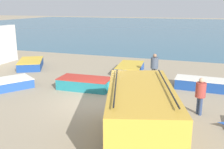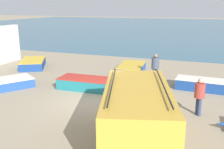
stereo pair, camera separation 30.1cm
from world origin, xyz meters
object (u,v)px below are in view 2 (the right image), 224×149
object	(u,v)px
fishing_rowboat_1	(131,69)
fishing_rowboat_5	(215,86)
fishing_rowboat_4	(87,83)
parked_van	(137,113)
fishing_rowboat_2	(33,63)
fisherman_1	(200,93)
fisherman_2	(155,65)

from	to	relation	value
fishing_rowboat_1	fishing_rowboat_5	bearing A→B (deg)	62.23
fishing_rowboat_1	fishing_rowboat_4	xyz separation A→B (m)	(-1.39, -4.44, 0.02)
fishing_rowboat_5	parked_van	bearing A→B (deg)	-108.06
parked_van	fishing_rowboat_4	distance (m)	6.73
fishing_rowboat_4	parked_van	bearing A→B (deg)	-51.22
fishing_rowboat_1	fishing_rowboat_2	world-z (taller)	fishing_rowboat_2
parked_van	fishing_rowboat_2	world-z (taller)	parked_van
fishing_rowboat_1	fishing_rowboat_4	distance (m)	4.65
fishing_rowboat_5	fisherman_1	distance (m)	4.02
fishing_rowboat_2	fisherman_1	size ratio (longest dim) A/B	2.29
fishing_rowboat_1	fishing_rowboat_2	size ratio (longest dim) A/B	1.00
fishing_rowboat_4	fishing_rowboat_5	bearing A→B (deg)	15.15
fishing_rowboat_1	fisherman_1	distance (m)	7.92
parked_van	fishing_rowboat_5	distance (m)	7.73
fishing_rowboat_4	fishing_rowboat_1	bearing A→B (deg)	70.75
fisherman_2	fishing_rowboat_5	bearing A→B (deg)	-142.53
fishing_rowboat_1	fisherman_2	distance (m)	2.71
fishing_rowboat_2	fishing_rowboat_4	size ratio (longest dim) A/B	1.05
fishing_rowboat_1	fishing_rowboat_2	xyz separation A→B (m)	(-7.86, -0.80, 0.00)
fisherman_1	fisherman_2	distance (m)	5.40
parked_van	fishing_rowboat_4	xyz separation A→B (m)	(-4.35, 5.07, -0.82)
fishing_rowboat_5	fisherman_2	world-z (taller)	fisherman_2
fishing_rowboat_2	fisherman_2	distance (m)	9.96
parked_van	fisherman_1	xyz separation A→B (m)	(1.94, 3.31, -0.13)
parked_van	fisherman_2	xyz separation A→B (m)	(-0.92, 7.90, -0.06)
parked_van	fisherman_1	bearing A→B (deg)	-47.00
parked_van	fishing_rowboat_5	bearing A→B (deg)	-36.94
fishing_rowboat_5	fishing_rowboat_2	bearing A→B (deg)	175.92
fishing_rowboat_2	fisherman_1	world-z (taller)	fisherman_1
fisherman_1	fishing_rowboat_4	bearing A→B (deg)	130.86
fisherman_2	fishing_rowboat_2	bearing A→B (deg)	43.70
parked_van	fishing_rowboat_5	xyz separation A→B (m)	(2.67, 7.21, -0.83)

